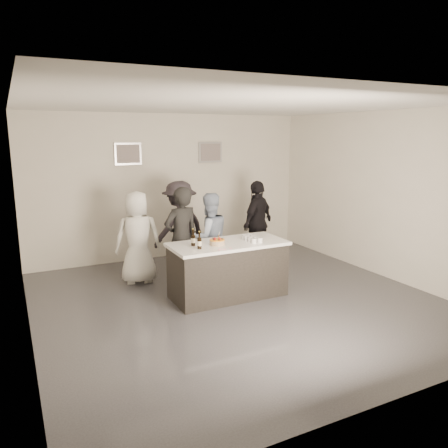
% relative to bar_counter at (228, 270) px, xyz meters
% --- Properties ---
extents(floor, '(6.00, 6.00, 0.00)m').
position_rel_bar_counter_xyz_m(floor, '(0.05, -0.26, -0.45)').
color(floor, '#3D3D42').
rests_on(floor, ground).
extents(ceiling, '(6.00, 6.00, 0.00)m').
position_rel_bar_counter_xyz_m(ceiling, '(0.05, -0.26, 2.55)').
color(ceiling, white).
extents(wall_back, '(6.00, 0.04, 3.00)m').
position_rel_bar_counter_xyz_m(wall_back, '(0.05, 2.74, 1.05)').
color(wall_back, silver).
rests_on(wall_back, ground).
extents(wall_front, '(6.00, 0.04, 3.00)m').
position_rel_bar_counter_xyz_m(wall_front, '(0.05, -3.26, 1.05)').
color(wall_front, silver).
rests_on(wall_front, ground).
extents(wall_left, '(0.04, 6.00, 3.00)m').
position_rel_bar_counter_xyz_m(wall_left, '(-2.95, -0.26, 1.05)').
color(wall_left, silver).
rests_on(wall_left, ground).
extents(wall_right, '(0.04, 6.00, 3.00)m').
position_rel_bar_counter_xyz_m(wall_right, '(3.05, -0.26, 1.05)').
color(wall_right, silver).
rests_on(wall_right, ground).
extents(picture_left, '(0.54, 0.04, 0.44)m').
position_rel_bar_counter_xyz_m(picture_left, '(-0.85, 2.71, 1.75)').
color(picture_left, '#B2B2B7').
rests_on(picture_left, wall_back).
extents(picture_right, '(0.54, 0.04, 0.44)m').
position_rel_bar_counter_xyz_m(picture_right, '(0.95, 2.71, 1.75)').
color(picture_right, '#B2B2B7').
rests_on(picture_right, wall_back).
extents(bar_counter, '(1.86, 0.86, 0.90)m').
position_rel_bar_counter_xyz_m(bar_counter, '(0.00, 0.00, 0.00)').
color(bar_counter, white).
rests_on(bar_counter, ground).
extents(cake, '(0.24, 0.24, 0.07)m').
position_rel_bar_counter_xyz_m(cake, '(-0.22, -0.06, 0.49)').
color(cake, orange).
rests_on(cake, bar_counter).
extents(beer_bottle_a, '(0.07, 0.07, 0.26)m').
position_rel_bar_counter_xyz_m(beer_bottle_a, '(-0.57, 0.06, 0.58)').
color(beer_bottle_a, black).
rests_on(beer_bottle_a, bar_counter).
extents(beer_bottle_b, '(0.07, 0.07, 0.26)m').
position_rel_bar_counter_xyz_m(beer_bottle_b, '(-0.56, -0.16, 0.58)').
color(beer_bottle_b, black).
rests_on(beer_bottle_b, bar_counter).
extents(tumbler_cluster, '(0.19, 0.40, 0.08)m').
position_rel_bar_counter_xyz_m(tumbler_cluster, '(0.39, -0.07, 0.49)').
color(tumbler_cluster, orange).
rests_on(tumbler_cluster, bar_counter).
extents(candles, '(0.24, 0.08, 0.01)m').
position_rel_bar_counter_xyz_m(candles, '(-0.24, -0.34, 0.45)').
color(candles, pink).
rests_on(candles, bar_counter).
extents(person_main_black, '(0.70, 0.52, 1.74)m').
position_rel_bar_counter_xyz_m(person_main_black, '(-0.51, 0.72, 0.42)').
color(person_main_black, black).
rests_on(person_main_black, ground).
extents(person_main_blue, '(0.78, 0.62, 1.59)m').
position_rel_bar_counter_xyz_m(person_main_blue, '(0.06, 0.85, 0.34)').
color(person_main_blue, '#92A3BF').
rests_on(person_main_blue, ground).
extents(person_guest_left, '(0.89, 0.69, 1.63)m').
position_rel_bar_counter_xyz_m(person_guest_left, '(-1.10, 1.32, 0.37)').
color(person_guest_left, silver).
rests_on(person_guest_left, ground).
extents(person_guest_right, '(1.07, 0.86, 1.69)m').
position_rel_bar_counter_xyz_m(person_guest_right, '(1.35, 1.34, 0.40)').
color(person_guest_right, black).
rests_on(person_guest_right, ground).
extents(person_guest_back, '(1.27, 0.97, 1.73)m').
position_rel_bar_counter_xyz_m(person_guest_back, '(-0.20, 1.61, 0.42)').
color(person_guest_back, '#28232A').
rests_on(person_guest_back, ground).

